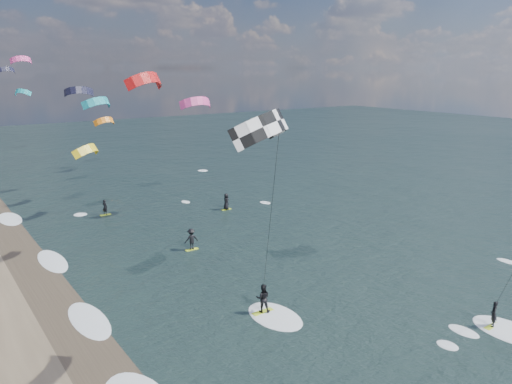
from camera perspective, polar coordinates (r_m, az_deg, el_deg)
ground at (r=26.50m, az=18.05°, el=-19.91°), size 260.00×260.00×0.00m
wet_sand_strip at (r=27.55m, az=-17.47°, el=-18.43°), size 3.00×240.00×0.00m
kitesurfer_near_b at (r=23.55m, az=2.31°, el=-0.07°), size 7.20×9.13×13.45m
far_kitesurfers at (r=46.26m, az=-7.45°, el=-3.23°), size 12.17×14.68×1.81m
bg_kite_field at (r=67.00m, az=-20.16°, el=10.62°), size 12.21×69.40×10.15m
shoreline_surf at (r=31.82m, az=-18.10°, el=-13.84°), size 2.40×79.40×0.11m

